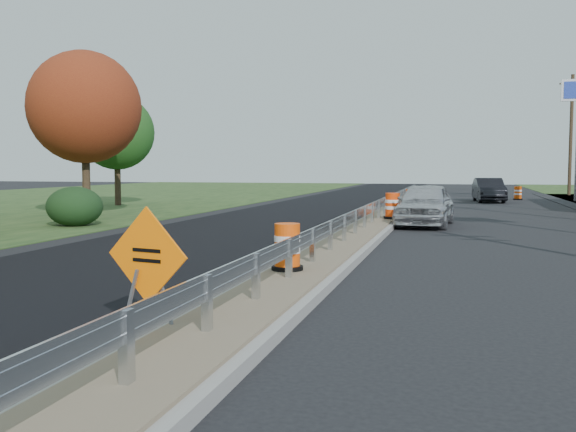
% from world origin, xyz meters
% --- Properties ---
extents(ground, '(140.00, 140.00, 0.00)m').
position_xyz_m(ground, '(0.00, 0.00, 0.00)').
color(ground, black).
rests_on(ground, ground).
extents(milled_overlay, '(7.20, 120.00, 0.01)m').
position_xyz_m(milled_overlay, '(-4.40, 10.00, 0.01)').
color(milled_overlay, black).
rests_on(milled_overlay, ground).
extents(median, '(1.60, 55.00, 0.23)m').
position_xyz_m(median, '(0.00, 8.00, 0.11)').
color(median, gray).
rests_on(median, ground).
extents(guardrail, '(0.10, 46.15, 0.72)m').
position_xyz_m(guardrail, '(0.00, 9.00, 0.73)').
color(guardrail, silver).
rests_on(guardrail, median).
extents(utility_pole_north, '(1.90, 0.26, 9.40)m').
position_xyz_m(utility_pole_north, '(11.50, 39.00, 4.93)').
color(utility_pole_north, '#473523').
rests_on(utility_pole_north, ground).
extents(hedge_north, '(2.09, 2.09, 1.52)m').
position_xyz_m(hedge_north, '(-11.00, 6.00, 0.76)').
color(hedge_north, black).
rests_on(hedge_north, ground).
extents(tree_near_red, '(4.95, 4.95, 7.35)m').
position_xyz_m(tree_near_red, '(-13.00, 10.00, 4.86)').
color(tree_near_red, '#473523').
rests_on(tree_near_red, ground).
extents(tree_near_back, '(4.29, 4.29, 6.37)m').
position_xyz_m(tree_near_back, '(-16.00, 18.00, 4.21)').
color(tree_near_back, '#473523').
rests_on(tree_near_back, ground).
extents(caution_sign, '(1.24, 0.53, 1.75)m').
position_xyz_m(caution_sign, '(-0.90, -7.81, 0.44)').
color(caution_sign, white).
rests_on(caution_sign, ground).
extents(barrel_median_near, '(0.63, 0.63, 0.92)m').
position_xyz_m(barrel_median_near, '(-0.23, -3.23, 0.67)').
color(barrel_median_near, black).
rests_on(barrel_median_near, median).
extents(barrel_median_mid, '(0.69, 0.69, 1.00)m').
position_xyz_m(barrel_median_mid, '(0.55, 9.84, 0.71)').
color(barrel_median_mid, black).
rests_on(barrel_median_mid, median).
extents(barrel_median_far, '(0.56, 0.56, 0.83)m').
position_xyz_m(barrel_median_far, '(0.55, 19.49, 0.63)').
color(barrel_median_far, black).
rests_on(barrel_median_far, median).
extents(barrel_shoulder_far, '(0.63, 0.63, 0.92)m').
position_xyz_m(barrel_shoulder_far, '(7.00, 30.95, 0.44)').
color(barrel_shoulder_far, black).
rests_on(barrel_shoulder_far, ground).
extents(car_silver, '(2.28, 4.96, 1.65)m').
position_xyz_m(car_silver, '(1.80, 9.74, 0.82)').
color(car_silver, silver).
rests_on(car_silver, ground).
extents(car_dark_mid, '(2.07, 4.78, 1.53)m').
position_xyz_m(car_dark_mid, '(4.95, 27.74, 0.77)').
color(car_dark_mid, black).
rests_on(car_dark_mid, ground).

